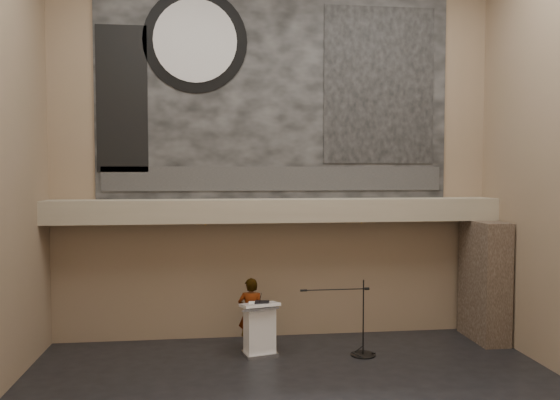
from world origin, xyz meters
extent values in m
cube|color=#887256|center=(0.00, 4.00, 4.25)|extent=(10.00, 0.02, 8.50)
cube|color=#887256|center=(0.00, -4.00, 4.25)|extent=(10.00, 0.02, 8.50)
cube|color=gray|center=(0.00, 3.60, 2.95)|extent=(10.00, 0.80, 0.50)
cylinder|color=#B2893D|center=(-1.60, 3.55, 2.67)|extent=(0.04, 0.04, 0.06)
cylinder|color=#B2893D|center=(1.90, 3.55, 2.67)|extent=(0.04, 0.04, 0.06)
cube|color=black|center=(0.00, 3.97, 5.70)|extent=(8.00, 0.05, 5.00)
cube|color=#2D2D2D|center=(0.00, 3.93, 3.65)|extent=(7.76, 0.02, 0.55)
cylinder|color=black|center=(-1.80, 3.93, 6.70)|extent=(2.30, 0.02, 2.30)
cylinder|color=silver|center=(-1.80, 3.91, 6.70)|extent=(1.84, 0.02, 1.84)
cube|color=black|center=(2.40, 3.93, 5.80)|extent=(2.60, 0.02, 3.60)
cube|color=black|center=(-3.40, 3.93, 5.40)|extent=(1.10, 0.02, 3.20)
cube|color=#3E3026|center=(4.65, 3.15, 1.35)|extent=(0.60, 1.40, 2.70)
cube|color=silver|center=(-0.49, 2.67, 0.04)|extent=(0.77, 0.65, 0.08)
cube|color=white|center=(-0.49, 2.67, 0.56)|extent=(0.67, 0.54, 0.96)
cube|color=white|center=(-0.49, 2.65, 1.07)|extent=(0.85, 0.70, 0.13)
cube|color=black|center=(-0.44, 2.64, 1.12)|extent=(0.33, 0.28, 0.04)
cube|color=silver|center=(-0.60, 2.67, 1.10)|extent=(0.25, 0.33, 0.00)
imported|color=beige|center=(-0.64, 3.11, 0.77)|extent=(0.61, 0.45, 1.54)
cylinder|color=black|center=(1.64, 2.42, 0.01)|extent=(0.52, 0.52, 0.02)
cylinder|color=black|center=(1.64, 2.42, 0.79)|extent=(0.03, 0.03, 1.58)
cylinder|color=black|center=(1.02, 2.42, 1.39)|extent=(1.39, 0.03, 0.02)
camera|label=1|loc=(-1.40, -8.42, 3.81)|focal=35.00mm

